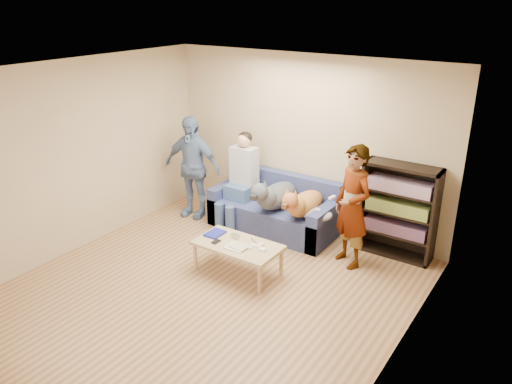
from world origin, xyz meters
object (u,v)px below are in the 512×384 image
Objects in this scene: sofa at (275,211)px; person_seated at (241,176)px; person_standing_left at (192,167)px; dog_tan at (303,204)px; dog_gray at (274,195)px; bookshelf at (399,209)px; person_standing_right at (352,207)px; camera_silver at (235,236)px; coffee_table at (238,247)px; notebook_blue at (215,233)px.

person_seated is at bearing -167.03° from sofa.
person_standing_left is 1.44× the size of dog_tan.
dog_gray is 1.75m from bookshelf.
person_standing_right is at bearing -9.72° from person_standing_left.
sofa is (-1.38, 0.36, -0.54)m from person_standing_right.
camera_silver is 0.18m from coffee_table.
person_seated is 1.28× the size of dog_tan.
sofa is 1.42m from coffee_table.
person_standing_left is 1.86m from camera_silver.
bookshelf reaches higher than notebook_blue.
notebook_blue is 1.34m from person_seated.
person_standing_right is 0.86× the size of sofa.
dog_tan is (0.39, 1.08, 0.17)m from camera_silver.
person_standing_right is 6.30× the size of notebook_blue.
notebook_blue is at bearing -100.09° from dog_gray.
dog_tan is 1.25m from coffee_table.
sofa is at bearing 102.15° from coffee_table.
person_standing_right reaches higher than coffee_table.
dog_gray is (-1.28, 0.17, -0.19)m from person_standing_right.
sofa is at bearing -172.60° from bookshelf.
bookshelf is at bearing 8.72° from person_seated.
coffee_table is at bearing -45.00° from camera_silver.
person_seated reaches higher than camera_silver.
dog_tan is 1.30m from bookshelf.
dog_gray is at bearing -4.21° from person_standing_left.
coffee_table is at bearing -7.13° from notebook_blue.
notebook_blue is 2.48m from bookshelf.
person_standing_right is 2.75m from person_standing_left.
person_standing_left reaches higher than person_seated.
sofa is (0.10, 1.34, -0.15)m from notebook_blue.
person_seated is (-0.45, 1.21, 0.34)m from notebook_blue.
person_seated is at bearing -171.28° from bookshelf.
coffee_table is at bearing -132.79° from bookshelf.
person_standing_left is 1.49× the size of coffee_table.
person_seated reaches higher than bookshelf.
sofa is at bearing 4.06° from person_standing_left.
notebook_blue is at bearing 172.87° from coffee_table.
camera_silver is 1.29m from sofa.
person_standing_left is at bearing -152.18° from person_standing_right.
camera_silver is at bearing -40.51° from person_standing_left.
notebook_blue reaches higher than coffee_table.
dog_tan reaches higher than notebook_blue.
dog_tan is (0.57, -0.19, 0.33)m from sofa.
person_standing_right is at bearing 36.99° from camera_silver.
bookshelf reaches higher than coffee_table.
coffee_table is (0.12, -0.12, -0.07)m from camera_silver.
person_standing_right is 1.32× the size of dog_gray.
person_seated is at bearing 3.77° from person_standing_left.
person_standing_right is 1.12× the size of person_seated.
person_seated is at bearing 122.55° from camera_silver.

